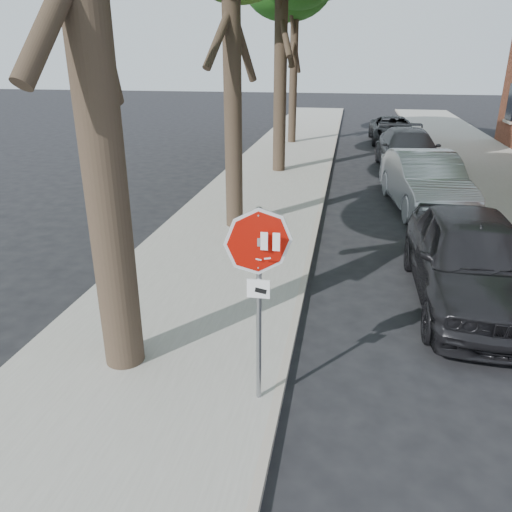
% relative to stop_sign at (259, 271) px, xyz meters
% --- Properties ---
extents(ground, '(120.00, 120.00, 0.00)m').
position_rel_stop_sign_xyz_m(ground, '(0.70, 0.03, -1.95)').
color(ground, black).
rests_on(ground, ground).
extents(sidewalk_left, '(4.00, 55.00, 0.12)m').
position_rel_stop_sign_xyz_m(sidewalk_left, '(-1.80, 12.03, -1.89)').
color(sidewalk_left, gray).
rests_on(sidewalk_left, ground).
extents(curb_left, '(0.12, 55.00, 0.13)m').
position_rel_stop_sign_xyz_m(curb_left, '(0.25, 12.03, -1.88)').
color(curb_left, '#9E9384').
rests_on(curb_left, ground).
extents(curb_right, '(0.12, 55.00, 0.13)m').
position_rel_stop_sign_xyz_m(curb_right, '(4.65, 12.03, -1.88)').
color(curb_right, '#9E9384').
rests_on(curb_right, ground).
extents(stop_sign, '(0.76, 0.34, 2.61)m').
position_rel_stop_sign_xyz_m(stop_sign, '(0.00, 0.00, 0.00)').
color(stop_sign, gray).
rests_on(stop_sign, sidewalk_left).
extents(car_a, '(2.04, 5.02, 1.71)m').
position_rel_stop_sign_xyz_m(car_a, '(3.30, 3.68, -1.09)').
color(car_a, black).
rests_on(car_a, ground).
extents(car_b, '(2.43, 5.25, 1.67)m').
position_rel_stop_sign_xyz_m(car_b, '(3.26, 9.91, -1.11)').
color(car_b, '#9FA2A6').
rests_on(car_b, ground).
extents(car_c, '(2.57, 5.61, 1.59)m').
position_rel_stop_sign_xyz_m(car_c, '(3.30, 15.48, -1.15)').
color(car_c, '#47464B').
rests_on(car_c, ground).
extents(car_d, '(2.36, 4.88, 1.34)m').
position_rel_stop_sign_xyz_m(car_d, '(3.18, 22.44, -1.28)').
color(car_d, black).
rests_on(car_d, ground).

